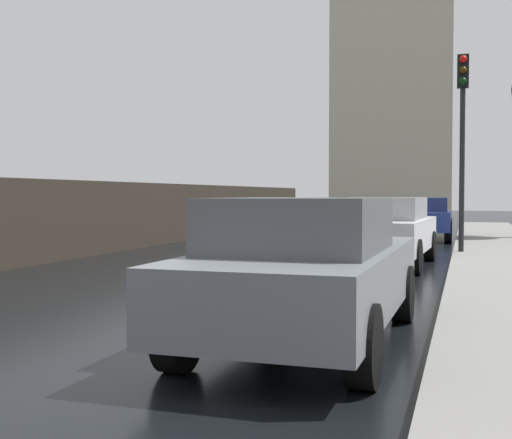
{
  "coord_description": "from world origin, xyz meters",
  "views": [
    {
      "loc": [
        4.29,
        -3.91,
        1.47
      ],
      "look_at": [
        0.41,
        8.47,
        0.98
      ],
      "focal_mm": 47.13,
      "sensor_mm": 36.0,
      "label": 1
    }
  ],
  "objects": [
    {
      "name": "traffic_light",
      "position": [
        4.18,
        12.38,
        3.28
      ],
      "size": [
        0.26,
        0.39,
        4.55
      ],
      "color": "black",
      "rests_on": "sidewalk_strip"
    },
    {
      "name": "car_grey_mid_road",
      "position": [
        2.81,
        2.47,
        0.74
      ],
      "size": [
        1.8,
        4.31,
        1.44
      ],
      "rotation": [
        0.0,
        0.0,
        -0.01
      ],
      "color": "slate",
      "rests_on": "ground"
    },
    {
      "name": "distant_tower",
      "position": [
        -1.92,
        54.33,
        10.82
      ],
      "size": [
        10.27,
        11.41,
        26.04
      ],
      "color": "beige",
      "rests_on": "ground"
    },
    {
      "name": "car_white_far_ahead",
      "position": [
        2.69,
        9.99,
        0.75
      ],
      "size": [
        1.92,
        4.3,
        1.41
      ],
      "rotation": [
        0.0,
        0.0,
        -0.04
      ],
      "color": "silver",
      "rests_on": "ground"
    },
    {
      "name": "car_blue_behind_camera",
      "position": [
        2.96,
        18.43,
        0.72
      ],
      "size": [
        1.85,
        3.94,
        1.37
      ],
      "rotation": [
        0.0,
        0.0,
        0.02
      ],
      "color": "navy",
      "rests_on": "ground"
    }
  ]
}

